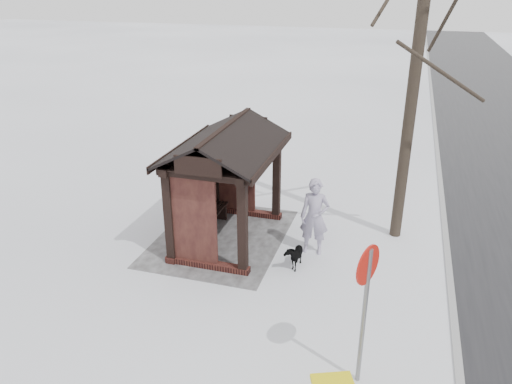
# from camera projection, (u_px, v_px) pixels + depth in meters

# --- Properties ---
(ground) EXTENTS (120.00, 120.00, 0.00)m
(ground) POSITION_uv_depth(u_px,v_px,m) (229.00, 238.00, 13.18)
(ground) COLOR white
(ground) RESTS_ON ground
(kerb) EXTENTS (120.00, 0.15, 0.06)m
(kerb) POSITION_uv_depth(u_px,v_px,m) (449.00, 271.00, 11.71)
(kerb) COLOR gray
(kerb) RESTS_ON ground
(trampled_patch) EXTENTS (4.20, 3.20, 0.02)m
(trampled_patch) POSITION_uv_depth(u_px,v_px,m) (222.00, 237.00, 13.23)
(trampled_patch) COLOR gray
(trampled_patch) RESTS_ON ground
(bus_shelter) EXTENTS (3.60, 2.40, 3.09)m
(bus_shelter) POSITION_uv_depth(u_px,v_px,m) (221.00, 161.00, 12.36)
(bus_shelter) COLOR #3B1915
(bus_shelter) RESTS_ON ground
(pedestrian) EXTENTS (0.51, 0.74, 1.95)m
(pedestrian) POSITION_uv_depth(u_px,v_px,m) (315.00, 217.00, 12.16)
(pedestrian) COLOR #A299B3
(pedestrian) RESTS_ON ground
(dog) EXTENTS (0.76, 0.36, 0.63)m
(dog) POSITION_uv_depth(u_px,v_px,m) (294.00, 254.00, 11.80)
(dog) COLOR black
(dog) RESTS_ON ground
(road_sign) EXTENTS (0.62, 0.30, 2.62)m
(road_sign) POSITION_uv_depth(u_px,v_px,m) (366.00, 288.00, 7.83)
(road_sign) COLOR slate
(road_sign) RESTS_ON ground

